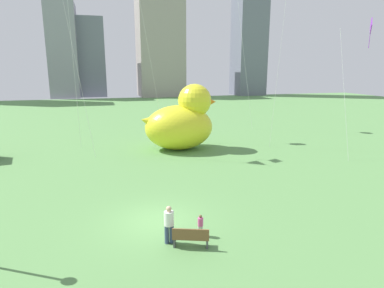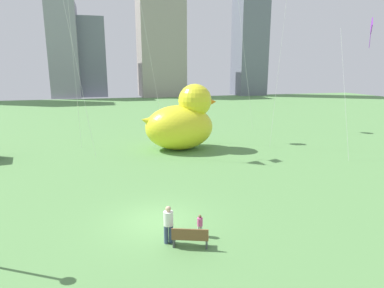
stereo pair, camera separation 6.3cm
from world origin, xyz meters
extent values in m
plane|color=#5A8D4D|center=(0.00, 0.00, 0.00)|extent=(140.00, 140.00, 0.00)
cube|color=brown|center=(1.04, -2.78, 0.42)|extent=(1.60, 0.95, 0.06)
cube|color=brown|center=(0.97, -2.96, 0.68)|extent=(1.47, 0.58, 0.45)
cube|color=#47474C|center=(0.39, -2.54, 0.20)|extent=(0.20, 0.38, 0.39)
cube|color=#47474C|center=(1.69, -3.01, 0.20)|extent=(0.20, 0.38, 0.39)
cylinder|color=#38476B|center=(0.11, -2.24, 0.42)|extent=(0.19, 0.19, 0.83)
cylinder|color=#38476B|center=(0.32, -2.24, 0.42)|extent=(0.19, 0.19, 0.83)
cylinder|color=white|center=(0.22, -2.24, 1.14)|extent=(0.42, 0.42, 0.62)
sphere|color=#D8AD8C|center=(0.22, -2.24, 1.58)|extent=(0.24, 0.24, 0.24)
cylinder|color=silver|center=(1.63, -2.02, 0.25)|extent=(0.11, 0.11, 0.50)
cylinder|color=silver|center=(1.75, -2.02, 0.25)|extent=(0.11, 0.11, 0.50)
cylinder|color=#D85999|center=(1.69, -2.02, 0.69)|extent=(0.25, 0.25, 0.37)
sphere|color=brown|center=(1.69, -2.02, 0.95)|extent=(0.15, 0.15, 0.15)
ellipsoid|color=yellow|center=(4.62, 14.12, 2.04)|extent=(6.26, 4.63, 4.08)
sphere|color=yellow|center=(6.11, 14.12, 4.45)|extent=(3.05, 3.05, 3.05)
cone|color=orange|center=(7.49, 14.12, 4.30)|extent=(1.37, 1.37, 1.37)
cone|color=yellow|center=(1.90, 14.12, 2.72)|extent=(1.87, 1.63, 1.96)
cube|color=gray|center=(-10.00, 76.43, 11.43)|extent=(6.83, 10.85, 22.85)
cube|color=slate|center=(-4.00, 77.68, 9.88)|extent=(7.91, 8.32, 19.77)
cube|color=#9E938C|center=(14.00, 73.90, 12.81)|extent=(11.39, 11.18, 25.61)
cube|color=slate|center=(38.00, 70.86, 19.91)|extent=(7.77, 7.75, 39.81)
cylinder|color=silver|center=(14.56, 22.14, 8.45)|extent=(2.31, 1.13, 16.89)
cylinder|color=silver|center=(-4.30, 16.37, 9.82)|extent=(0.23, 1.46, 19.65)
cylinder|color=silver|center=(2.89, 19.19, 8.42)|extent=(2.36, 1.95, 16.85)
cylinder|color=silver|center=(17.25, 8.09, 5.31)|extent=(0.63, 3.28, 10.63)
cube|color=purple|center=(18.88, 7.79, 10.63)|extent=(0.84, 1.03, 1.27)
cylinder|color=purple|center=(18.88, 7.79, 9.73)|extent=(0.04, 0.04, 1.60)
cylinder|color=silver|center=(13.77, 12.67, 9.17)|extent=(1.45, 0.42, 18.35)
cylinder|color=silver|center=(-4.16, 14.98, 9.17)|extent=(2.59, 3.49, 18.34)
camera|label=1|loc=(-2.36, -14.98, 7.39)|focal=30.93mm
camera|label=2|loc=(-2.30, -14.99, 7.39)|focal=30.93mm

